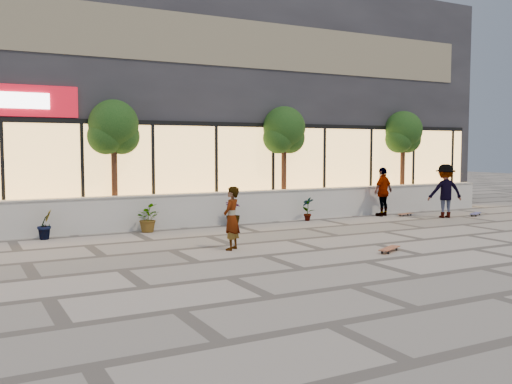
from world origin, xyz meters
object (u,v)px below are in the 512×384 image
skater_center (232,218)px  skateboard_center (390,249)px  tree_east (403,135)px  skateboard_right_far (476,214)px  skater_right_far (445,191)px  skater_right_near (383,192)px  skateboard_right_near (406,214)px  tree_midwest (114,130)px  tree_mideast (284,133)px

skater_center → skateboard_center: 3.81m
tree_east → skateboard_right_far: tree_east is taller
skateboard_center → skateboard_right_far: bearing=1.0°
skater_right_far → skateboard_right_far: size_ratio=2.25×
tree_east → skater_right_near: 3.33m
skater_right_far → skateboard_right_near: (-0.86, 1.03, -0.87)m
tree_midwest → skater_right_near: bearing=-8.5°
skater_center → skateboard_right_far: (10.81, 2.12, -0.68)m
skateboard_right_near → skater_right_far: bearing=-62.3°
skateboard_right_near → skateboard_right_far: size_ratio=0.91×
tree_midwest → tree_east: (11.50, 0.00, 0.00)m
skater_right_near → skater_center: bearing=7.5°
skater_right_near → skateboard_right_far: size_ratio=2.11×
skater_center → skateboard_right_far: bearing=148.0°
skater_right_far → skateboard_center: 7.63m
tree_midwest → skater_right_near: 9.66m
tree_mideast → skateboard_center: bearing=-100.4°
skater_right_near → tree_east: bearing=-164.8°
tree_east → skater_right_near: tree_east is taller
skater_right_near → skateboard_right_far: 3.48m
skater_right_far → skateboard_right_far: 1.64m
skater_right_near → skateboard_right_near: size_ratio=2.30×
tree_mideast → skater_right_near: bearing=-22.8°
tree_east → skateboard_right_far: bearing=-73.8°
tree_midwest → skater_right_near: size_ratio=2.22×
skater_center → skater_right_far: skater_right_far is taller
tree_midwest → skater_right_near: tree_midwest is taller
skateboard_center → skater_right_far: bearing=7.0°
tree_mideast → skateboard_right_far: size_ratio=4.67×
tree_east → skater_right_near: (-2.17, -1.40, -2.10)m
tree_mideast → skater_center: size_ratio=2.56×
tree_midwest → skateboard_right_far: 13.02m
tree_mideast → tree_midwest: bearing=180.0°
skateboard_right_far → skateboard_center: bearing=-179.4°
skater_center → skater_right_far: 9.68m
skater_right_far → tree_midwest: bearing=8.0°
tree_east → skater_center: size_ratio=2.56×
tree_east → skater_right_far: tree_east is taller
skateboard_center → skateboard_right_near: bearing=17.2°
skateboard_center → skateboard_right_far: (7.64, 4.14, -0.00)m
tree_midwest → skater_right_near: (9.33, -1.40, -2.10)m
tree_mideast → skater_right_near: tree_mideast is taller
skater_right_far → skateboard_center: size_ratio=2.21×
skater_right_near → skateboard_right_near: (0.77, -0.35, -0.81)m
tree_mideast → skater_right_far: bearing=-29.3°
skater_center → skater_right_far: size_ratio=0.81×
skater_right_far → skateboard_center: bearing=56.7°
tree_mideast → skater_right_far: 6.04m
skater_right_near → skateboard_center: (-4.62, -5.66, -0.80)m
tree_mideast → skater_right_far: size_ratio=2.08×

